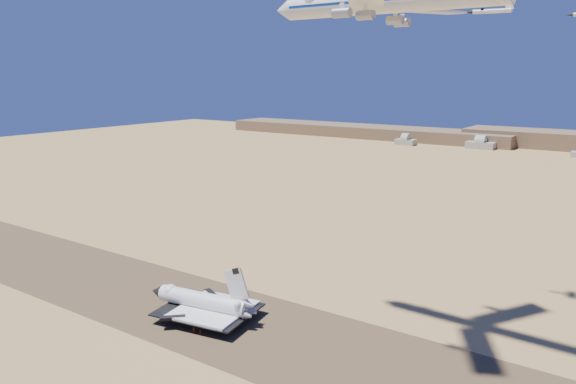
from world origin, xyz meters
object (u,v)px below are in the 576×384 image
Objects in this scene: crew_b at (194,330)px; chase_jet_c at (491,11)px; carrier_747 at (380,2)px; crew_a at (214,329)px; crew_c at (200,332)px; shuttle at (203,303)px.

chase_jet_c is at bearing -55.41° from crew_b.
chase_jet_c is at bearing 71.00° from carrier_747.
carrier_747 is at bearing -33.18° from crew_a.
crew_b is at bearing -136.74° from chase_jet_c.
crew_c is at bearing -142.57° from carrier_747.
chase_jet_c is (68.71, 66.38, 94.54)m from shuttle.
carrier_747 is 112.85m from crew_b.
carrier_747 reaches higher than crew_c.
crew_c is at bearing -110.26° from crew_b.
chase_jet_c is (60.42, 76.39, 98.87)m from crew_c.
shuttle is 21.61× the size of crew_c.
chase_jet_c reaches higher than crew_a.
crew_c is at bearing -135.27° from chase_jet_c.
carrier_747 is at bearing -72.06° from crew_b.
crew_a is 4.65m from crew_c.
shuttle is 134.41m from chase_jet_c.
crew_a is (-41.05, -26.61, -98.33)m from carrier_747.
crew_c reaches higher than crew_b.
crew_a is 1.05× the size of crew_b.
crew_b is 0.12× the size of chase_jet_c.
carrier_747 is 44.18× the size of crew_b.
crew_a is at bearing -67.55° from crew_b.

